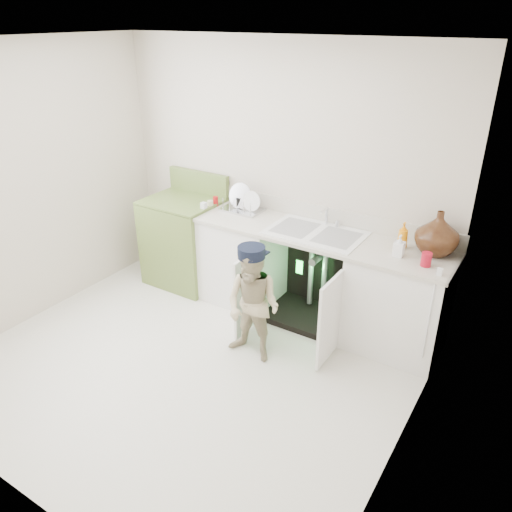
# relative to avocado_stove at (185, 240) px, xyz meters

# --- Properties ---
(ground) EXTENTS (3.50, 3.50, 0.00)m
(ground) POSITION_rel_avocado_stove_xyz_m (0.96, -1.18, -0.48)
(ground) COLOR beige
(ground) RESTS_ON ground
(room_shell) EXTENTS (6.00, 5.50, 1.26)m
(room_shell) POSITION_rel_avocado_stove_xyz_m (0.96, -1.18, 0.77)
(room_shell) COLOR beige
(room_shell) RESTS_ON ground
(counter_run) EXTENTS (2.44, 1.02, 1.26)m
(counter_run) POSITION_rel_avocado_stove_xyz_m (1.55, 0.03, 0.00)
(counter_run) COLOR white
(counter_run) RESTS_ON ground
(avocado_stove) EXTENTS (0.75, 0.65, 1.16)m
(avocado_stove) POSITION_rel_avocado_stove_xyz_m (0.00, 0.00, 0.00)
(avocado_stove) COLOR olive
(avocado_stove) RESTS_ON ground
(repair_worker) EXTENTS (0.50, 0.65, 1.02)m
(repair_worker) POSITION_rel_avocado_stove_xyz_m (1.35, -0.77, 0.04)
(repair_worker) COLOR beige
(repair_worker) RESTS_ON ground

